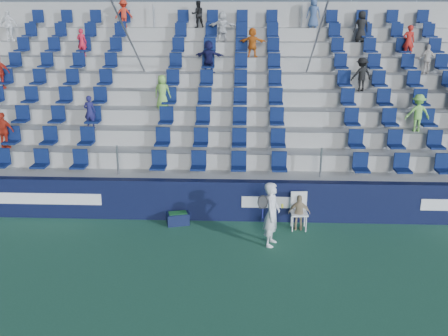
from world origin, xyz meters
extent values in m
plane|color=#2A6246|center=(0.00, 0.00, 0.00)|extent=(70.00, 70.00, 0.00)
cube|color=black|center=(0.00, 3.15, 0.60)|extent=(24.00, 0.30, 1.20)
cube|color=white|center=(-5.00, 2.99, 0.62)|extent=(3.20, 0.02, 0.34)
cube|color=white|center=(1.50, 2.99, 0.62)|extent=(1.60, 0.02, 0.34)
cube|color=#9F9F9A|center=(0.00, 3.72, 0.60)|extent=(24.00, 0.85, 1.20)
cube|color=#9F9F9A|center=(0.00, 4.57, 0.85)|extent=(24.00, 0.85, 1.70)
cube|color=#9F9F9A|center=(0.00, 5.42, 1.10)|extent=(24.00, 0.85, 2.20)
cube|color=#9F9F9A|center=(0.00, 6.28, 1.35)|extent=(24.00, 0.85, 2.70)
cube|color=#9F9F9A|center=(0.00, 7.12, 1.60)|extent=(24.00, 0.85, 3.20)
cube|color=#9F9F9A|center=(0.00, 7.97, 1.85)|extent=(24.00, 0.85, 3.70)
cube|color=#9F9F9A|center=(0.00, 8.82, 2.10)|extent=(24.00, 0.85, 4.20)
cube|color=#9F9F9A|center=(0.00, 9.68, 2.35)|extent=(24.00, 0.85, 4.70)
cube|color=#9F9F9A|center=(0.00, 10.52, 2.60)|extent=(24.00, 0.85, 5.20)
cube|color=#9F9F9A|center=(0.00, 11.20, 3.10)|extent=(24.00, 0.50, 6.20)
cube|color=#0B1947|center=(0.00, 3.72, 1.55)|extent=(16.05, 0.50, 0.70)
cube|color=#0B1947|center=(0.00, 4.57, 2.05)|extent=(16.05, 0.50, 0.70)
cube|color=#0B1947|center=(0.00, 5.42, 2.55)|extent=(16.05, 0.50, 0.70)
cube|color=#0B1947|center=(0.00, 6.28, 3.05)|extent=(16.05, 0.50, 0.70)
cube|color=#0B1947|center=(0.00, 7.12, 3.55)|extent=(16.05, 0.50, 0.70)
cube|color=#0B1947|center=(0.00, 7.97, 4.05)|extent=(16.05, 0.50, 0.70)
cube|color=#0B1947|center=(0.00, 8.82, 4.55)|extent=(16.05, 0.50, 0.70)
cube|color=#0B1947|center=(0.00, 9.68, 5.05)|extent=(16.05, 0.50, 0.70)
cube|color=#0B1947|center=(0.00, 10.52, 5.55)|extent=(16.05, 0.50, 0.70)
cylinder|color=gray|center=(-3.00, 7.12, 4.35)|extent=(0.06, 7.68, 4.55)
cylinder|color=gray|center=(3.00, 7.12, 4.35)|extent=(0.06, 7.68, 4.55)
imported|color=silver|center=(-0.16, 9.62, 5.27)|extent=(1.08, 0.37, 1.15)
imported|color=red|center=(-5.45, 8.77, 4.71)|extent=(0.40, 0.28, 1.03)
imported|color=#171847|center=(-0.57, 7.92, 4.28)|extent=(1.12, 0.58, 1.16)
imported|color=black|center=(-1.18, 10.47, 5.72)|extent=(0.59, 0.51, 1.04)
imported|color=beige|center=(7.22, 7.92, 4.22)|extent=(0.65, 0.39, 1.04)
imported|color=#3A527F|center=(3.44, 10.47, 5.77)|extent=(0.56, 0.37, 1.14)
imported|color=orange|center=(1.01, 8.77, 4.73)|extent=(1.02, 0.46, 1.07)
imported|color=#1A1A4E|center=(-4.28, 5.38, 2.74)|extent=(0.41, 0.28, 1.07)
imported|color=#B42918|center=(-6.80, 4.52, 2.28)|extent=(0.71, 0.36, 1.16)
imported|color=black|center=(5.18, 9.62, 5.28)|extent=(0.60, 0.42, 1.17)
imported|color=white|center=(-8.59, 9.62, 5.29)|extent=(0.72, 0.35, 1.19)
imported|color=#76C64F|center=(6.23, 5.38, 2.79)|extent=(0.77, 0.44, 1.18)
imported|color=#75B548|center=(-2.02, 6.23, 3.27)|extent=(0.61, 0.45, 1.14)
imported|color=red|center=(6.76, 8.77, 4.78)|extent=(0.46, 0.33, 1.17)
imported|color=#B42318|center=(-7.93, 7.08, 3.78)|extent=(0.69, 0.30, 1.16)
imported|color=black|center=(4.75, 7.08, 3.78)|extent=(0.83, 0.62, 1.15)
imported|color=red|center=(-4.19, 10.47, 5.74)|extent=(0.76, 0.53, 1.07)
imported|color=white|center=(1.49, 1.55, 0.86)|extent=(0.56, 0.71, 1.73)
cylinder|color=navy|center=(1.24, 1.30, 0.99)|extent=(0.03, 0.03, 0.28)
torus|color=black|center=(1.24, 1.30, 1.29)|extent=(0.30, 0.17, 0.28)
plane|color=#262626|center=(1.24, 1.30, 1.29)|extent=(0.30, 0.16, 0.29)
sphere|color=gold|center=(1.74, 1.35, 1.15)|extent=(0.07, 0.07, 0.07)
sphere|color=gold|center=(1.74, 1.41, 1.18)|extent=(0.07, 0.07, 0.07)
cube|color=white|center=(2.31, 2.55, 0.48)|extent=(0.49, 0.49, 0.04)
cube|color=white|center=(2.31, 2.77, 0.76)|extent=(0.46, 0.07, 0.57)
cylinder|color=white|center=(2.13, 2.36, 0.23)|extent=(0.03, 0.03, 0.46)
cylinder|color=white|center=(2.50, 2.36, 0.23)|extent=(0.03, 0.03, 0.46)
cylinder|color=white|center=(2.13, 2.74, 0.23)|extent=(0.03, 0.03, 0.46)
cylinder|color=white|center=(2.50, 2.74, 0.23)|extent=(0.03, 0.03, 0.46)
imported|color=tan|center=(2.31, 2.50, 0.52)|extent=(0.62, 0.29, 1.03)
cube|color=#0E1536|center=(-1.13, 2.75, 0.17)|extent=(0.71, 0.56, 0.34)
cube|color=#1E662D|center=(-1.13, 2.75, 0.25)|extent=(0.57, 0.42, 0.20)
camera|label=1|loc=(0.77, -10.42, 5.93)|focal=40.00mm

